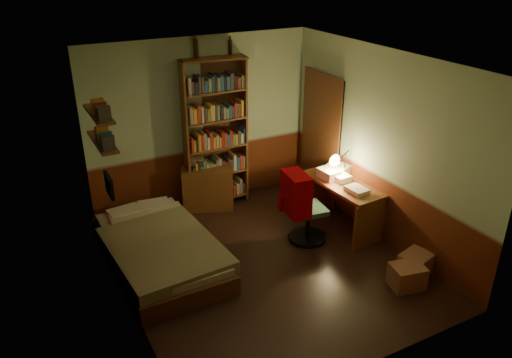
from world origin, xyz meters
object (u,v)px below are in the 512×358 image
bed (159,240)px  cardboard_box_a (407,276)px  desk_lamp (345,157)px  cardboard_box_b (416,264)px  desk (341,204)px  bookshelf (216,134)px  dresser (207,188)px  mini_stereo (195,162)px  office_chair (309,205)px

bed → cardboard_box_a: (2.46, -1.89, -0.18)m
bed → desk_lamp: size_ratio=3.65×
bed → cardboard_box_b: 3.26m
desk → cardboard_box_b: bearing=-89.0°
cardboard_box_b → bookshelf: bearing=115.8°
dresser → bookshelf: bearing=42.7°
desk → cardboard_box_b: 1.43m
cardboard_box_a → mini_stereo: bearing=115.0°
bed → mini_stereo: size_ratio=8.68×
bed → dresser: dresser is taller
desk_lamp → cardboard_box_b: 1.81m
dresser → mini_stereo: bearing=155.9°
mini_stereo → desk_lamp: bearing=-23.9°
bed → dresser: (1.13, 1.10, 0.01)m
desk_lamp → cardboard_box_a: desk_lamp is taller
mini_stereo → cardboard_box_a: bearing=-51.7°
desk → cardboard_box_a: (-0.17, -1.57, -0.20)m
bed → office_chair: (1.99, -0.43, 0.22)m
mini_stereo → cardboard_box_b: (1.74, -2.96, -0.61)m
bed → desk_lamp: desk_lamp is taller
bed → office_chair: 2.05m
dresser → office_chair: bearing=-40.3°
desk_lamp → mini_stereo: bearing=127.9°
bookshelf → cardboard_box_a: 3.42m
cardboard_box_b → cardboard_box_a: bearing=-151.8°
office_chair → cardboard_box_a: (0.47, -1.46, -0.40)m
bed → mini_stereo: 1.64m
bed → dresser: 1.58m
cardboard_box_b → desk_lamp: bearing=88.5°
dresser → bookshelf: size_ratio=0.33×
bed → cardboard_box_b: size_ratio=5.72×
dresser → cardboard_box_b: dresser is taller
dresser → desk_lamp: desk_lamp is taller
bed → desk: 2.65m
mini_stereo → desk: (1.62, -1.55, -0.41)m
mini_stereo → cardboard_box_a: mini_stereo is taller
cardboard_box_a → cardboard_box_b: bearing=28.2°
dresser → desk: size_ratio=0.60×
office_chair → cardboard_box_a: bearing=-64.9°
desk → office_chair: bearing=-174.4°
desk_lamp → cardboard_box_b: bearing=-106.3°
office_chair → cardboard_box_b: (0.76, -1.31, -0.41)m
bed → dresser: size_ratio=2.87×
mini_stereo → cardboard_box_a: 3.49m
office_chair → cardboard_box_a: 1.59m
desk_lamp → office_chair: size_ratio=0.55×
mini_stereo → desk_lamp: 2.26m
cardboard_box_b → office_chair: bearing=120.1°
mini_stereo → cardboard_box_b: mini_stereo is taller
bookshelf → office_chair: size_ratio=2.10×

